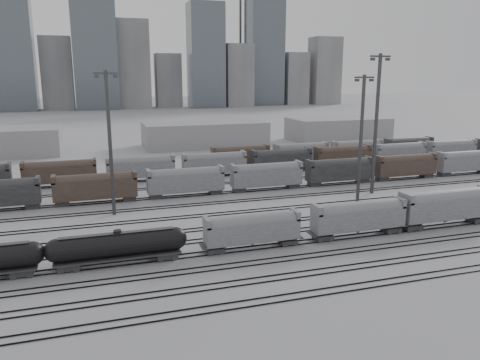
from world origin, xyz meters
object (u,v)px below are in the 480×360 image
object	(u,v)px
tank_car_b	(118,246)
hopper_car_b	(359,215)
hopper_car_a	(252,228)
hopper_car_c	(446,204)
light_mast_c	(361,139)

from	to	relation	value
tank_car_b	hopper_car_b	world-z (taller)	hopper_car_b
hopper_car_a	hopper_car_c	bearing A→B (deg)	0.00
hopper_car_c	light_mast_c	world-z (taller)	light_mast_c
hopper_car_a	tank_car_b	bearing A→B (deg)	180.00
tank_car_b	hopper_car_c	bearing A→B (deg)	0.00
tank_car_b	hopper_car_b	distance (m)	34.49
hopper_car_c	tank_car_b	bearing A→B (deg)	180.00
hopper_car_b	light_mast_c	distance (m)	18.78
hopper_car_c	light_mast_c	size ratio (longest dim) A/B	0.68
hopper_car_a	hopper_car_c	world-z (taller)	hopper_car_c
hopper_car_a	light_mast_c	xyz separation A→B (m)	(25.10, 13.97, 9.50)
tank_car_b	light_mast_c	xyz separation A→B (m)	(42.97, 13.97, 9.96)
hopper_car_b	hopper_car_c	size ratio (longest dim) A/B	0.91
hopper_car_b	light_mast_c	bearing A→B (deg)	58.73
hopper_car_a	hopper_car_b	xyz separation A→B (m)	(16.62, 0.00, 0.25)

